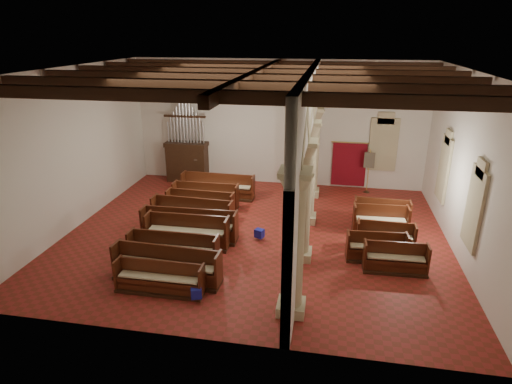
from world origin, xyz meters
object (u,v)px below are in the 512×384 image
object	(u,v)px
pipe_organ	(187,155)
processional_banner	(368,177)
nave_pew_0	(160,282)
aisle_pew_0	(395,262)
lectern	(199,172)

from	to	relation	value
pipe_organ	processional_banner	size ratio (longest dim) A/B	2.08
nave_pew_0	aisle_pew_0	bearing A→B (deg)	19.34
pipe_organ	processional_banner	bearing A→B (deg)	-0.83
pipe_organ	processional_banner	distance (m)	8.91
pipe_organ	nave_pew_0	world-z (taller)	pipe_organ
nave_pew_0	aisle_pew_0	size ratio (longest dim) A/B	1.32
pipe_organ	processional_banner	xyz separation A→B (m)	(8.89, -0.13, -0.61)
processional_banner	aisle_pew_0	distance (m)	7.21
pipe_organ	nave_pew_0	distance (m)	10.07
nave_pew_0	aisle_pew_0	xyz separation A→B (m)	(6.89, 2.40, 0.01)
aisle_pew_0	processional_banner	bearing A→B (deg)	91.94
processional_banner	nave_pew_0	xyz separation A→B (m)	(-6.46, -9.58, -0.45)
aisle_pew_0	lectern	bearing A→B (deg)	138.83
lectern	processional_banner	size ratio (longest dim) A/B	0.60
processional_banner	nave_pew_0	bearing A→B (deg)	-120.74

